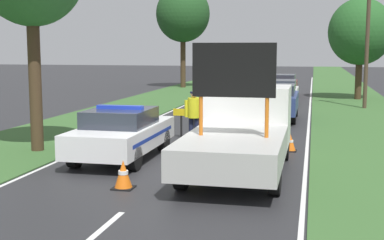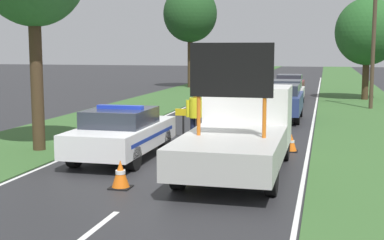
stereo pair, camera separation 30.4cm
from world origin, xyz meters
TOP-DOWN VIEW (x-y plane):
  - ground_plane at (0.00, 0.00)m, footprint 160.00×160.00m
  - lane_markings at (0.00, 13.12)m, footprint 6.79×63.60m
  - grass_verge_left at (-5.66, 20.00)m, footprint 4.43×120.00m
  - grass_verge_right at (5.66, 20.00)m, footprint 4.43×120.00m
  - police_car at (-1.72, 0.66)m, footprint 1.88×4.48m
  - work_truck at (1.72, 0.11)m, footprint 2.28×5.80m
  - road_barrier at (0.19, 4.37)m, footprint 2.78×0.08m
  - police_officer at (-0.26, 3.38)m, footprint 0.62×0.40m
  - pedestrian_civilian at (0.64, 3.39)m, footprint 0.59×0.37m
  - traffic_cone_near_police at (2.85, 2.83)m, footprint 0.39×0.39m
  - traffic_cone_centre_front at (0.53, 5.09)m, footprint 0.52×0.52m
  - traffic_cone_near_truck at (2.39, 3.95)m, footprint 0.44×0.44m
  - traffic_cone_behind_barrier at (0.15, 1.89)m, footprint 0.46×0.46m
  - traffic_cone_lane_edge at (-0.58, -2.39)m, footprint 0.46×0.46m
  - queued_car_hatch_blue at (1.86, 10.01)m, footprint 1.93×4.17m
  - queued_car_van_white at (1.74, 16.30)m, footprint 1.81×4.56m
  - queued_car_wagon_maroon at (1.56, 21.92)m, footprint 1.74×4.35m
  - roadside_tree_near_right at (-6.57, 27.67)m, footprint 4.18×4.18m
  - roadside_tree_mid_left at (6.13, 20.40)m, footprint 3.79×3.79m
  - utility_pole at (6.09, 15.35)m, footprint 1.20×0.20m

SIDE VIEW (x-z plane):
  - ground_plane at x=0.00m, z-range 0.00..0.00m
  - lane_markings at x=0.00m, z-range 0.00..0.01m
  - grass_verge_left at x=-5.66m, z-range 0.00..0.03m
  - grass_verge_right at x=5.66m, z-range 0.00..0.03m
  - traffic_cone_near_police at x=2.85m, z-range 0.00..0.54m
  - traffic_cone_near_truck at x=2.39m, z-range 0.00..0.60m
  - traffic_cone_behind_barrier at x=0.15m, z-range 0.00..0.63m
  - traffic_cone_lane_edge at x=-0.58m, z-range 0.00..0.63m
  - traffic_cone_centre_front at x=0.53m, z-range 0.00..0.72m
  - queued_car_van_white at x=1.74m, z-range 0.03..1.41m
  - police_car at x=-1.72m, z-range -0.02..1.50m
  - queued_car_wagon_maroon at x=1.56m, z-range 0.06..1.47m
  - queued_car_hatch_blue at x=1.86m, z-range 0.05..1.60m
  - road_barrier at x=0.19m, z-range 0.33..1.35m
  - pedestrian_civilian at x=0.64m, z-range 0.14..1.77m
  - work_truck at x=1.72m, z-range -0.59..2.62m
  - police_officer at x=-0.26m, z-range 0.16..1.90m
  - utility_pole at x=6.09m, z-range 0.11..7.01m
  - roadside_tree_mid_left at x=6.13m, z-range 1.03..7.10m
  - roadside_tree_near_right at x=-6.57m, z-range 1.75..9.70m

